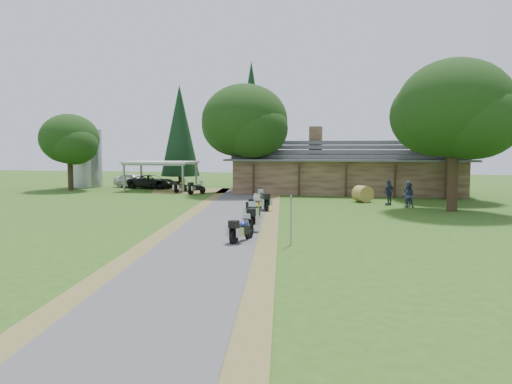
% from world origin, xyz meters
% --- Properties ---
extents(ground, '(120.00, 120.00, 0.00)m').
position_xyz_m(ground, '(0.00, 0.00, 0.00)').
color(ground, '#305016').
rests_on(ground, ground).
extents(driveway, '(51.95, 51.95, 0.00)m').
position_xyz_m(driveway, '(-0.50, 4.00, 0.00)').
color(driveway, '#4C4C4E').
rests_on(driveway, ground).
extents(lodge, '(21.40, 9.40, 4.90)m').
position_xyz_m(lodge, '(6.00, 24.00, 2.45)').
color(lodge, brown).
rests_on(lodge, ground).
extents(silo, '(3.27, 3.27, 6.59)m').
position_xyz_m(silo, '(-21.38, 25.47, 3.29)').
color(silo, gray).
rests_on(silo, ground).
extents(carport, '(6.69, 4.54, 2.86)m').
position_xyz_m(carport, '(-11.86, 22.64, 1.43)').
color(carport, silver).
rests_on(carport, ground).
extents(car_white_sedan, '(4.39, 6.41, 1.97)m').
position_xyz_m(car_white_sedan, '(-16.02, 25.50, 0.98)').
color(car_white_sedan, silver).
rests_on(car_white_sedan, ground).
extents(car_dark_suv, '(2.92, 5.68, 2.09)m').
position_xyz_m(car_dark_suv, '(-13.76, 24.94, 1.04)').
color(car_dark_suv, black).
rests_on(car_dark_suv, ground).
extents(motorcycle_row_a, '(1.03, 1.80, 1.17)m').
position_xyz_m(motorcycle_row_a, '(1.80, -2.13, 0.59)').
color(motorcycle_row_a, navy).
rests_on(motorcycle_row_a, ground).
extents(motorcycle_row_b, '(1.00, 2.07, 1.36)m').
position_xyz_m(motorcycle_row_b, '(1.62, 1.02, 0.68)').
color(motorcycle_row_b, '#94979B').
rests_on(motorcycle_row_b, ground).
extents(motorcycle_row_c, '(0.77, 2.04, 1.37)m').
position_xyz_m(motorcycle_row_c, '(1.17, 3.90, 0.68)').
color(motorcycle_row_c, '#D3C813').
rests_on(motorcycle_row_c, ground).
extents(motorcycle_row_d, '(0.65, 1.96, 1.34)m').
position_xyz_m(motorcycle_row_d, '(0.87, 5.71, 0.67)').
color(motorcycle_row_d, '#BB4515').
rests_on(motorcycle_row_d, ground).
extents(motorcycle_row_e, '(1.44, 2.00, 1.32)m').
position_xyz_m(motorcycle_row_e, '(0.69, 9.29, 0.66)').
color(motorcycle_row_e, black).
rests_on(motorcycle_row_e, ground).
extents(motorcycle_carport_a, '(1.04, 1.91, 1.25)m').
position_xyz_m(motorcycle_carport_a, '(-9.28, 21.09, 0.62)').
color(motorcycle_carport_a, yellow).
rests_on(motorcycle_carport_a, ground).
extents(motorcycle_carport_b, '(1.42, 1.88, 1.25)m').
position_xyz_m(motorcycle_carport_b, '(-7.24, 19.58, 0.62)').
color(motorcycle_carport_b, gray).
rests_on(motorcycle_carport_b, ground).
extents(person_a, '(0.74, 0.68, 2.13)m').
position_xyz_m(person_a, '(10.41, 13.35, 1.06)').
color(person_a, '#2C3651').
rests_on(person_a, ground).
extents(person_b, '(0.60, 0.47, 1.96)m').
position_xyz_m(person_b, '(10.41, 12.71, 0.98)').
color(person_b, '#2C3651').
rests_on(person_b, ground).
extents(person_c, '(0.74, 0.75, 2.16)m').
position_xyz_m(person_c, '(9.19, 14.11, 1.08)').
color(person_c, '#2C3651').
rests_on(person_c, ground).
extents(hay_bale, '(1.68, 1.64, 1.26)m').
position_xyz_m(hay_bale, '(7.33, 15.68, 0.63)').
color(hay_bale, '#A4793C').
rests_on(hay_bale, ground).
extents(sign_post, '(0.39, 0.06, 2.15)m').
position_xyz_m(sign_post, '(4.03, -2.49, 1.08)').
color(sign_post, gray).
rests_on(sign_post, ground).
extents(oak_lodge_left, '(7.72, 7.72, 10.63)m').
position_xyz_m(oak_lodge_left, '(-3.05, 20.74, 5.31)').
color(oak_lodge_left, black).
rests_on(oak_lodge_left, ground).
extents(oak_lodge_right, '(7.31, 7.31, 11.16)m').
position_xyz_m(oak_lodge_right, '(14.20, 19.13, 5.58)').
color(oak_lodge_right, black).
rests_on(oak_lodge_right, ground).
extents(oak_driveway, '(7.49, 7.49, 10.82)m').
position_xyz_m(oak_driveway, '(12.98, 11.04, 5.41)').
color(oak_driveway, black).
rests_on(oak_driveway, ground).
extents(oak_silo, '(5.71, 5.71, 8.14)m').
position_xyz_m(oak_silo, '(-20.71, 21.22, 4.07)').
color(oak_silo, black).
rests_on(oak_silo, ground).
extents(cedar_near, '(3.92, 3.92, 13.12)m').
position_xyz_m(cedar_near, '(-3.91, 27.88, 6.56)').
color(cedar_near, black).
rests_on(cedar_near, ground).
extents(cedar_far, '(4.22, 4.22, 11.01)m').
position_xyz_m(cedar_far, '(-12.07, 28.84, 5.51)').
color(cedar_far, black).
rests_on(cedar_far, ground).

